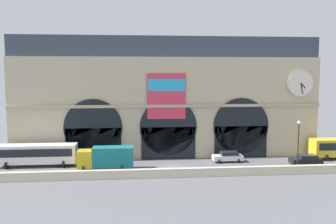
# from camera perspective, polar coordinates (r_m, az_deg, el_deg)

# --- Properties ---
(ground_plane) EXTENTS (200.00, 200.00, 0.00)m
(ground_plane) POSITION_cam_1_polar(r_m,az_deg,el_deg) (50.84, 0.60, -8.78)
(ground_plane) COLOR slate
(quay_parapet_wall) EXTENTS (90.00, 0.70, 1.13)m
(quay_parapet_wall) POSITION_cam_1_polar(r_m,az_deg,el_deg) (46.04, 1.23, -9.63)
(quay_parapet_wall) COLOR beige
(quay_parapet_wall) RESTS_ON ground
(station_building) EXTENTS (47.54, 4.52, 18.77)m
(station_building) POSITION_cam_1_polar(r_m,az_deg,el_deg) (56.31, -0.09, 2.06)
(station_building) COLOR #BCAD8C
(station_building) RESTS_ON ground
(bus_west) EXTENTS (11.00, 3.25, 3.10)m
(bus_west) POSITION_cam_1_polar(r_m,az_deg,el_deg) (54.27, -20.08, -6.26)
(bus_west) COLOR white
(bus_west) RESTS_ON ground
(box_truck_midwest) EXTENTS (7.50, 2.91, 3.12)m
(box_truck_midwest) POSITION_cam_1_polar(r_m,az_deg,el_deg) (50.03, -9.75, -7.10)
(box_truck_midwest) COLOR gold
(box_truck_midwest) RESTS_ON ground
(car_mideast) EXTENTS (4.40, 2.22, 1.55)m
(car_mideast) POSITION_cam_1_polar(r_m,az_deg,el_deg) (54.46, 9.49, -6.99)
(car_mideast) COLOR white
(car_mideast) RESTS_ON ground
(car_east) EXTENTS (4.40, 2.22, 1.55)m
(car_east) POSITION_cam_1_polar(r_m,az_deg,el_deg) (55.31, 21.09, -7.11)
(car_east) COLOR black
(car_east) RESTS_ON ground
(street_lamp_quayside) EXTENTS (0.44, 0.44, 6.90)m
(street_lamp_quayside) POSITION_cam_1_polar(r_m,az_deg,el_deg) (50.43, 20.01, -4.13)
(street_lamp_quayside) COLOR black
(street_lamp_quayside) RESTS_ON ground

